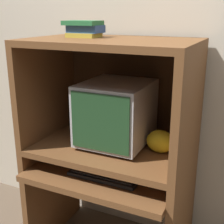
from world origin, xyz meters
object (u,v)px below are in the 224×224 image
(crt_monitor, at_px, (116,113))
(mouse, at_px, (151,183))
(keyboard, at_px, (105,175))
(snack_bag, at_px, (160,141))
(book_stack, at_px, (84,28))

(crt_monitor, distance_m, mouse, 0.46)
(keyboard, distance_m, mouse, 0.27)
(keyboard, bearing_deg, mouse, 2.63)
(keyboard, height_order, mouse, mouse)
(keyboard, height_order, snack_bag, snack_bag)
(keyboard, relative_size, book_stack, 1.92)
(crt_monitor, bearing_deg, keyboard, -84.73)
(mouse, xyz_separation_m, snack_bag, (-0.01, 0.17, 0.18))
(keyboard, height_order, book_stack, book_stack)
(mouse, distance_m, snack_bag, 0.24)
(crt_monitor, distance_m, keyboard, 0.36)
(keyboard, relative_size, snack_bag, 2.56)
(crt_monitor, relative_size, mouse, 5.85)
(crt_monitor, relative_size, book_stack, 2.04)
(mouse, bearing_deg, keyboard, -177.37)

